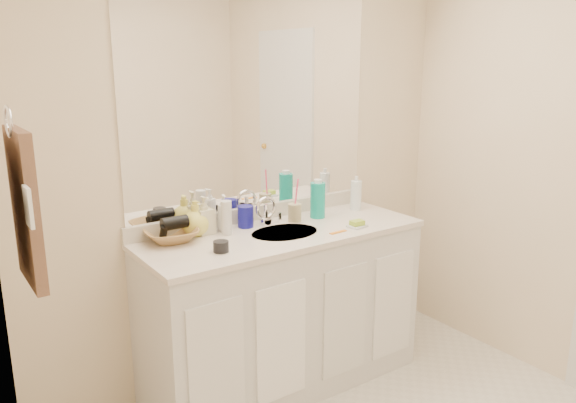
# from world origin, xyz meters

# --- Properties ---
(wall_back) EXTENTS (2.60, 0.02, 2.40)m
(wall_back) POSITION_xyz_m (0.00, 1.30, 1.20)
(wall_back) COLOR beige
(wall_back) RESTS_ON floor
(wall_left) EXTENTS (0.02, 2.60, 2.40)m
(wall_left) POSITION_xyz_m (-1.30, 0.00, 1.20)
(wall_left) COLOR beige
(wall_left) RESTS_ON floor
(vanity_cabinet) EXTENTS (1.50, 0.55, 0.85)m
(vanity_cabinet) POSITION_xyz_m (0.00, 1.02, 0.42)
(vanity_cabinet) COLOR silver
(vanity_cabinet) RESTS_ON floor
(countertop) EXTENTS (1.52, 0.57, 0.03)m
(countertop) POSITION_xyz_m (0.00, 1.02, 0.86)
(countertop) COLOR silver
(countertop) RESTS_ON vanity_cabinet
(backsplash) EXTENTS (1.52, 0.03, 0.08)m
(backsplash) POSITION_xyz_m (0.00, 1.29, 0.92)
(backsplash) COLOR beige
(backsplash) RESTS_ON countertop
(sink_basin) EXTENTS (0.37, 0.37, 0.02)m
(sink_basin) POSITION_xyz_m (0.00, 1.00, 0.87)
(sink_basin) COLOR beige
(sink_basin) RESTS_ON countertop
(faucet) EXTENTS (0.02, 0.02, 0.11)m
(faucet) POSITION_xyz_m (0.00, 1.18, 0.94)
(faucet) COLOR silver
(faucet) RESTS_ON countertop
(mirror) EXTENTS (1.48, 0.01, 1.20)m
(mirror) POSITION_xyz_m (0.00, 1.29, 1.56)
(mirror) COLOR white
(mirror) RESTS_ON wall_back
(blue_mug) EXTENTS (0.10, 0.10, 0.12)m
(blue_mug) POSITION_xyz_m (-0.12, 1.20, 0.94)
(blue_mug) COLOR navy
(blue_mug) RESTS_ON countertop
(tan_cup) EXTENTS (0.08, 0.08, 0.10)m
(tan_cup) POSITION_xyz_m (0.16, 1.14, 0.93)
(tan_cup) COLOR tan
(tan_cup) RESTS_ON countertop
(toothbrush) EXTENTS (0.02, 0.04, 0.18)m
(toothbrush) POSITION_xyz_m (0.17, 1.14, 1.03)
(toothbrush) COLOR #F74174
(toothbrush) RESTS_ON tan_cup
(mouthwash_bottle) EXTENTS (0.09, 0.09, 0.20)m
(mouthwash_bottle) POSITION_xyz_m (0.31, 1.13, 0.98)
(mouthwash_bottle) COLOR #0DA292
(mouthwash_bottle) RESTS_ON countertop
(clear_pump_bottle) EXTENTS (0.08, 0.08, 0.17)m
(clear_pump_bottle) POSITION_xyz_m (0.61, 1.14, 0.97)
(clear_pump_bottle) COLOR white
(clear_pump_bottle) RESTS_ON countertop
(soap_dish) EXTENTS (0.11, 0.09, 0.01)m
(soap_dish) POSITION_xyz_m (0.37, 0.86, 0.89)
(soap_dish) COLOR silver
(soap_dish) RESTS_ON countertop
(green_soap) EXTENTS (0.07, 0.05, 0.03)m
(green_soap) POSITION_xyz_m (0.37, 0.86, 0.90)
(green_soap) COLOR #9DC630
(green_soap) RESTS_ON soap_dish
(orange_comb) EXTENTS (0.11, 0.03, 0.00)m
(orange_comb) POSITION_xyz_m (0.22, 0.84, 0.88)
(orange_comb) COLOR orange
(orange_comb) RESTS_ON countertop
(dark_jar) EXTENTS (0.10, 0.10, 0.05)m
(dark_jar) POSITION_xyz_m (-0.42, 0.92, 0.91)
(dark_jar) COLOR black
(dark_jar) RESTS_ON countertop
(extra_white_bottle) EXTENTS (0.07, 0.07, 0.18)m
(extra_white_bottle) POSITION_xyz_m (-0.26, 1.14, 0.97)
(extra_white_bottle) COLOR silver
(extra_white_bottle) RESTS_ON countertop
(soap_bottle_white) EXTENTS (0.09, 0.09, 0.19)m
(soap_bottle_white) POSITION_xyz_m (-0.24, 1.21, 0.98)
(soap_bottle_white) COLOR white
(soap_bottle_white) RESTS_ON countertop
(soap_bottle_cream) EXTENTS (0.09, 0.10, 0.20)m
(soap_bottle_cream) POSITION_xyz_m (-0.35, 1.22, 0.98)
(soap_bottle_cream) COLOR beige
(soap_bottle_cream) RESTS_ON countertop
(soap_bottle_yellow) EXTENTS (0.17, 0.17, 0.18)m
(soap_bottle_yellow) POSITION_xyz_m (-0.40, 1.22, 0.97)
(soap_bottle_yellow) COLOR #E7DE59
(soap_bottle_yellow) RESTS_ON countertop
(wicker_basket) EXTENTS (0.30, 0.30, 0.06)m
(wicker_basket) POSITION_xyz_m (-0.54, 1.20, 0.91)
(wicker_basket) COLOR olive
(wicker_basket) RESTS_ON countertop
(hair_dryer) EXTENTS (0.13, 0.07, 0.07)m
(hair_dryer) POSITION_xyz_m (-0.52, 1.20, 0.97)
(hair_dryer) COLOR black
(hair_dryer) RESTS_ON wicker_basket
(towel_ring) EXTENTS (0.01, 0.11, 0.11)m
(towel_ring) POSITION_xyz_m (-1.27, 0.77, 1.55)
(towel_ring) COLOR silver
(towel_ring) RESTS_ON wall_left
(hand_towel) EXTENTS (0.04, 0.32, 0.55)m
(hand_towel) POSITION_xyz_m (-1.25, 0.77, 1.25)
(hand_towel) COLOR #4F372A
(hand_towel) RESTS_ON towel_ring
(switch_plate) EXTENTS (0.01, 0.08, 0.13)m
(switch_plate) POSITION_xyz_m (-1.27, 0.57, 1.30)
(switch_plate) COLOR white
(switch_plate) RESTS_ON wall_left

